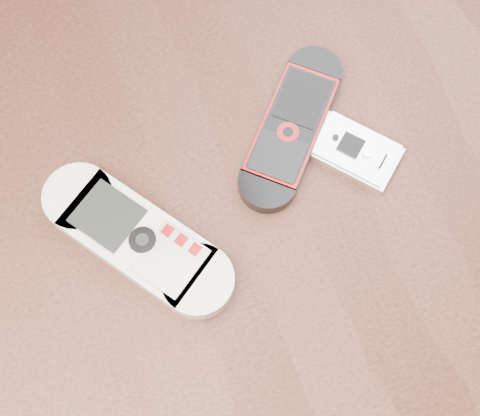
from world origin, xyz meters
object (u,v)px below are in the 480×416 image
table (235,249)px  nokia_black_red (291,127)px  nokia_white (137,239)px  motorola_razr (352,149)px

table → nokia_black_red: size_ratio=7.40×
nokia_white → nokia_black_red: size_ratio=1.10×
table → motorola_razr: (0.11, 0.02, 0.11)m
table → nokia_white: bearing=177.1°
nokia_black_red → nokia_white: bearing=-119.2°
nokia_white → nokia_black_red: 0.16m
table → nokia_black_red: (0.07, 0.05, 0.11)m
nokia_white → motorola_razr: 0.20m
nokia_white → nokia_black_red: (0.15, 0.05, -0.00)m
table → motorola_razr: bearing=8.7°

